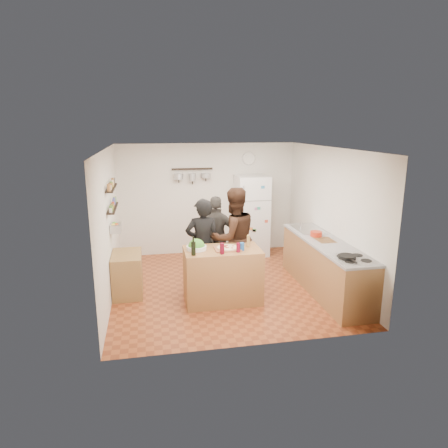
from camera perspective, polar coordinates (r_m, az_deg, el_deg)
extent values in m
plane|color=brown|center=(7.47, 0.15, -8.77)|extent=(4.20, 4.20, 0.00)
plane|color=white|center=(6.90, 0.16, 10.74)|extent=(4.20, 4.20, 0.00)
plane|color=silver|center=(9.11, -2.36, 3.59)|extent=(4.00, 0.00, 4.00)
plane|color=silver|center=(6.99, -16.15, -0.14)|extent=(0.00, 4.20, 4.20)
plane|color=silver|center=(7.71, 14.91, 1.22)|extent=(0.00, 4.20, 4.20)
cube|color=#905935|center=(6.70, -0.23, -7.32)|extent=(1.25, 0.72, 0.91)
cube|color=brown|center=(6.54, 0.49, -3.54)|extent=(0.42, 0.34, 0.02)
cylinder|color=beige|center=(6.54, 0.49, -3.38)|extent=(0.34, 0.34, 0.02)
cylinder|color=silver|center=(6.53, -3.95, -3.41)|extent=(0.33, 0.33, 0.07)
cylinder|color=black|center=(6.24, -4.39, -3.53)|extent=(0.07, 0.07, 0.21)
cylinder|color=#500616|center=(6.29, -0.28, -3.53)|extent=(0.07, 0.07, 0.17)
cylinder|color=maroon|center=(6.38, 2.04, -3.38)|extent=(0.06, 0.06, 0.15)
cylinder|color=olive|center=(6.67, 3.50, -2.58)|extent=(0.05, 0.05, 0.17)
cylinder|color=#1A4D93|center=(6.48, 2.57, -3.24)|extent=(0.08, 0.08, 0.13)
imported|color=black|center=(7.03, -3.04, -3.03)|extent=(0.62, 0.41, 1.67)
imported|color=black|center=(7.15, 1.38, -2.05)|extent=(1.04, 0.90, 1.83)
imported|color=#322F2C|center=(7.63, -1.05, -1.93)|extent=(1.00, 0.61, 1.60)
cube|color=#9E7042|center=(7.32, 14.24, -5.93)|extent=(0.63, 2.63, 0.90)
cube|color=white|center=(6.38, 18.05, -4.81)|extent=(0.60, 0.62, 0.02)
cylinder|color=black|center=(6.35, 17.16, -4.51)|extent=(0.27, 0.27, 0.05)
cube|color=silver|center=(7.93, 11.88, -0.75)|extent=(0.50, 0.80, 0.03)
cube|color=brown|center=(7.25, 14.21, -2.31)|extent=(0.30, 0.40, 0.02)
cylinder|color=#B02914|center=(7.45, 13.03, -1.37)|extent=(0.21, 0.21, 0.09)
cube|color=white|center=(9.03, 3.96, 1.21)|extent=(0.70, 0.68, 1.80)
cylinder|color=silver|center=(9.16, 3.56, 9.32)|extent=(0.30, 0.03, 0.30)
cube|color=black|center=(7.13, -15.59, 2.22)|extent=(0.12, 1.00, 0.02)
cube|color=black|center=(7.07, -15.77, 5.00)|extent=(0.12, 1.00, 0.02)
cube|color=silver|center=(7.20, -15.17, -0.50)|extent=(0.18, 0.35, 0.14)
cube|color=olive|center=(7.21, -13.62, -6.93)|extent=(0.50, 0.80, 0.73)
cube|color=black|center=(8.87, -4.57, 7.85)|extent=(0.90, 0.04, 0.04)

